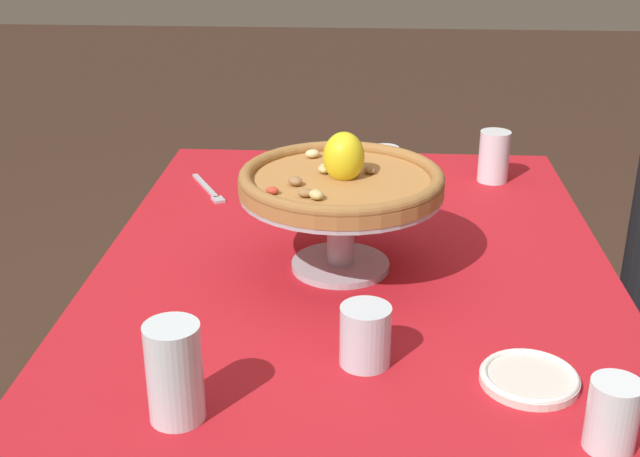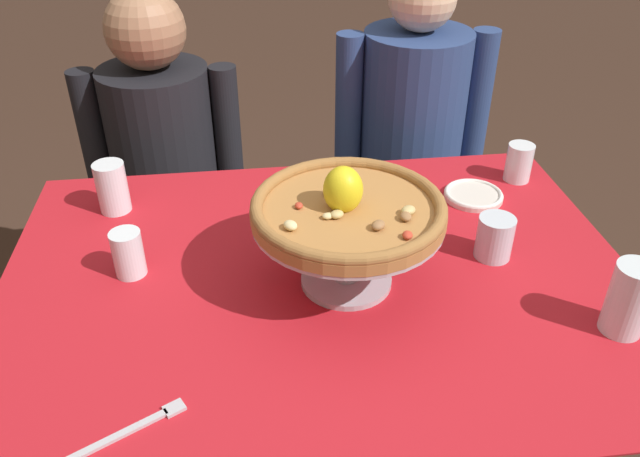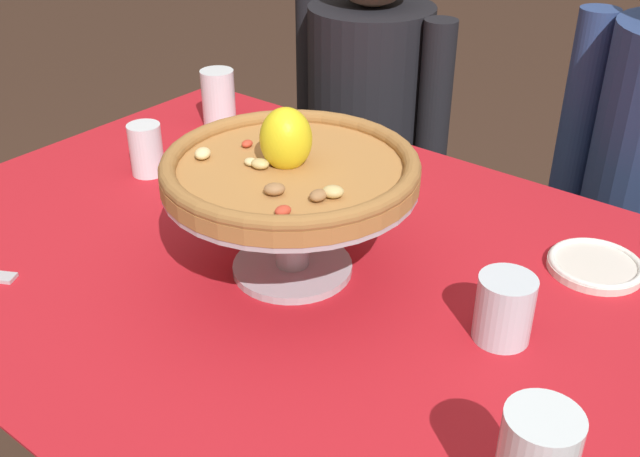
{
  "view_description": "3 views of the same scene",
  "coord_description": "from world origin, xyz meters",
  "px_view_note": "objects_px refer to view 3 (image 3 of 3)",
  "views": [
    {
      "loc": [
        1.41,
        0.02,
        1.43
      ],
      "look_at": [
        0.01,
        -0.07,
        0.83
      ],
      "focal_mm": 46.49,
      "sensor_mm": 36.0,
      "label": 1
    },
    {
      "loc": [
        -0.13,
        -1.0,
        1.55
      ],
      "look_at": [
        0.0,
        0.03,
        0.86
      ],
      "focal_mm": 35.75,
      "sensor_mm": 36.0,
      "label": 2
    },
    {
      "loc": [
        0.66,
        -0.73,
        1.39
      ],
      "look_at": [
        0.09,
        -0.01,
        0.85
      ],
      "focal_mm": 41.7,
      "sensor_mm": 36.0,
      "label": 3
    }
  ],
  "objects_px": {
    "water_glass_back_left": "(219,101)",
    "diner_left": "(367,150)",
    "pizza": "(290,166)",
    "water_glass_side_left": "(147,153)",
    "side_plate": "(595,265)",
    "pizza_stand": "(291,210)",
    "water_glass_side_right": "(504,312)"
  },
  "relations": [
    {
      "from": "side_plate",
      "to": "diner_left",
      "type": "xyz_separation_m",
      "value": [
        -0.79,
        0.53,
        -0.22
      ]
    },
    {
      "from": "water_glass_side_left",
      "to": "side_plate",
      "type": "xyz_separation_m",
      "value": [
        0.78,
        0.2,
        -0.03
      ]
    },
    {
      "from": "pizza_stand",
      "to": "diner_left",
      "type": "relative_size",
      "value": 0.31
    },
    {
      "from": "pizza_stand",
      "to": "diner_left",
      "type": "height_order",
      "value": "diner_left"
    },
    {
      "from": "water_glass_side_right",
      "to": "water_glass_side_left",
      "type": "bearing_deg",
      "value": 177.33
    },
    {
      "from": "water_glass_side_right",
      "to": "water_glass_back_left",
      "type": "height_order",
      "value": "water_glass_back_left"
    },
    {
      "from": "water_glass_back_left",
      "to": "diner_left",
      "type": "height_order",
      "value": "diner_left"
    },
    {
      "from": "side_plate",
      "to": "pizza_stand",
      "type": "bearing_deg",
      "value": -141.53
    },
    {
      "from": "water_glass_side_left",
      "to": "diner_left",
      "type": "bearing_deg",
      "value": 90.38
    },
    {
      "from": "pizza_stand",
      "to": "water_glass_side_left",
      "type": "distance_m",
      "value": 0.44
    },
    {
      "from": "water_glass_side_right",
      "to": "side_plate",
      "type": "relative_size",
      "value": 0.66
    },
    {
      "from": "water_glass_side_left",
      "to": "diner_left",
      "type": "xyz_separation_m",
      "value": [
        -0.0,
        0.73,
        -0.26
      ]
    },
    {
      "from": "water_glass_back_left",
      "to": "side_plate",
      "type": "height_order",
      "value": "water_glass_back_left"
    },
    {
      "from": "water_glass_back_left",
      "to": "side_plate",
      "type": "bearing_deg",
      "value": -3.67
    },
    {
      "from": "pizza_stand",
      "to": "water_glass_side_left",
      "type": "bearing_deg",
      "value": 168.87
    },
    {
      "from": "pizza_stand",
      "to": "side_plate",
      "type": "relative_size",
      "value": 2.56
    },
    {
      "from": "pizza",
      "to": "water_glass_back_left",
      "type": "distance_m",
      "value": 0.61
    },
    {
      "from": "water_glass_side_right",
      "to": "side_plate",
      "type": "xyz_separation_m",
      "value": [
        0.04,
        0.23,
        -0.03
      ]
    },
    {
      "from": "pizza_stand",
      "to": "water_glass_side_left",
      "type": "relative_size",
      "value": 3.69
    },
    {
      "from": "pizza_stand",
      "to": "diner_left",
      "type": "xyz_separation_m",
      "value": [
        -0.43,
        0.81,
        -0.32
      ]
    },
    {
      "from": "water_glass_back_left",
      "to": "side_plate",
      "type": "distance_m",
      "value": 0.85
    },
    {
      "from": "water_glass_side_left",
      "to": "pizza",
      "type": "bearing_deg",
      "value": -11.17
    },
    {
      "from": "pizza_stand",
      "to": "pizza",
      "type": "xyz_separation_m",
      "value": [
        -0.0,
        -0.0,
        0.07
      ]
    },
    {
      "from": "pizza",
      "to": "pizza_stand",
      "type": "bearing_deg",
      "value": 13.22
    },
    {
      "from": "water_glass_side_right",
      "to": "water_glass_back_left",
      "type": "bearing_deg",
      "value": 160.36
    },
    {
      "from": "pizza_stand",
      "to": "water_glass_back_left",
      "type": "bearing_deg",
      "value": 145.46
    },
    {
      "from": "water_glass_back_left",
      "to": "diner_left",
      "type": "distance_m",
      "value": 0.55
    },
    {
      "from": "pizza",
      "to": "diner_left",
      "type": "height_order",
      "value": "diner_left"
    },
    {
      "from": "side_plate",
      "to": "water_glass_side_left",
      "type": "bearing_deg",
      "value": -165.7
    },
    {
      "from": "pizza_stand",
      "to": "pizza",
      "type": "bearing_deg",
      "value": -166.78
    },
    {
      "from": "water_glass_side_right",
      "to": "side_plate",
      "type": "bearing_deg",
      "value": 80.59
    },
    {
      "from": "pizza",
      "to": "water_glass_side_right",
      "type": "height_order",
      "value": "pizza"
    }
  ]
}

